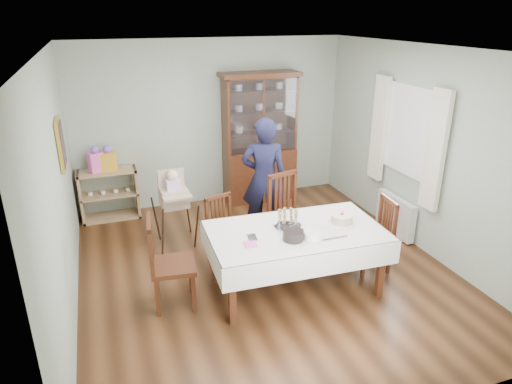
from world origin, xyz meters
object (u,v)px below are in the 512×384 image
chair_far_left (226,244)px  birthday_cake (342,219)px  chair_far_right (290,229)px  chair_end_left (172,279)px  chair_end_right (372,248)px  gift_bag_pink (96,160)px  sideboard (109,194)px  china_cabinet (260,136)px  dining_table (295,259)px  woman (264,179)px  gift_bag_orange (108,159)px  champagne_tray (288,222)px  high_chair (175,216)px

chair_far_left → birthday_cake: bearing=-52.8°
chair_far_right → chair_end_left: bearing=-170.1°
chair_far_right → chair_end_right: bearing=-56.0°
gift_bag_pink → chair_end_right: bearing=-40.1°
sideboard → chair_far_right: size_ratio=0.84×
china_cabinet → dining_table: bearing=-101.4°
dining_table → chair_end_left: chair_end_left is taller
chair_far_right → china_cabinet: bearing=70.2°
chair_end_right → woman: size_ratio=0.53×
chair_end_left → dining_table: bearing=-89.6°
chair_far_left → gift_bag_orange: size_ratio=2.23×
birthday_cake → gift_bag_orange: gift_bag_orange is taller
chair_end_right → gift_bag_pink: size_ratio=2.30×
chair_far_left → chair_end_right: bearing=-40.9°
sideboard → gift_bag_orange: (0.05, -0.02, 0.58)m
chair_far_right → chair_end_right: chair_far_right is taller
chair_far_right → gift_bag_orange: gift_bag_orange is taller
chair_far_right → champagne_tray: chair_far_right is taller
chair_far_left → sideboard: bearing=107.0°
gift_bag_pink → high_chair: bearing=-51.4°
chair_far_left → chair_end_right: size_ratio=0.96×
chair_far_right → chair_end_right: 1.11m
sideboard → high_chair: bearing=-55.8°
high_chair → dining_table: bearing=-57.5°
gift_bag_orange → champagne_tray: bearing=-55.3°
birthday_cake → gift_bag_orange: 3.72m
chair_far_left → champagne_tray: bearing=-70.1°
chair_far_right → high_chair: high_chair is taller
chair_end_left → champagne_tray: chair_end_left is taller
gift_bag_pink → chair_far_right: bearing=-38.8°
chair_end_left → birthday_cake: (1.99, -0.16, 0.50)m
dining_table → chair_end_left: (-1.41, 0.15, -0.07)m
china_cabinet → gift_bag_orange: size_ratio=5.39×
high_chair → chair_end_right: bearing=-36.7°
high_chair → champagne_tray: size_ratio=3.36×
chair_far_left → gift_bag_pink: size_ratio=2.20×
chair_far_right → chair_end_left: chair_far_right is taller
china_cabinet → champagne_tray: bearing=-103.0°
chair_end_left → gift_bag_orange: size_ratio=2.61×
china_cabinet → woman: 1.44m
champagne_tray → gift_bag_orange: size_ratio=0.81×
chair_far_left → gift_bag_orange: gift_bag_orange is taller
dining_table → gift_bag_pink: gift_bag_pink is taller
china_cabinet → champagne_tray: size_ratio=6.64×
chair_end_right → champagne_tray: bearing=-85.7°
dining_table → woman: 1.50m
china_cabinet → chair_end_right: 2.86m
champagne_tray → gift_bag_pink: bearing=127.2°
sideboard → birthday_cake: size_ratio=3.06×
chair_end_right → champagne_tray: 1.28m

